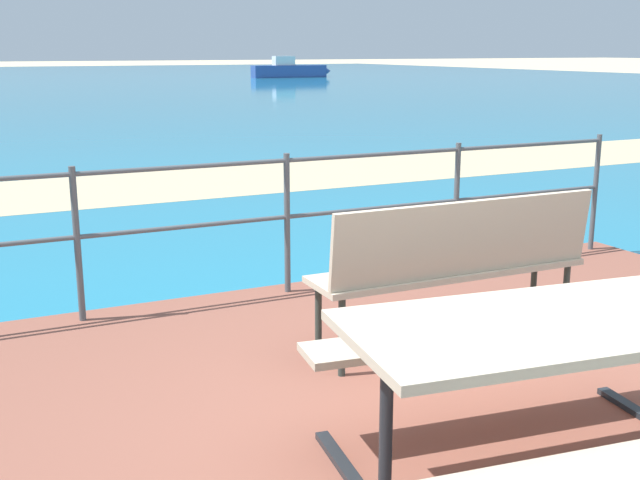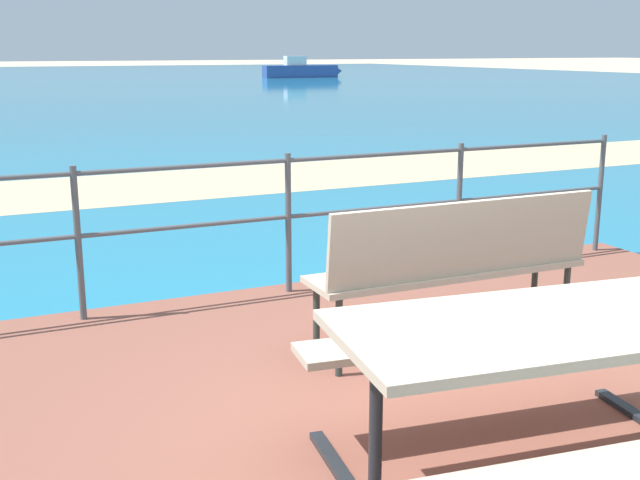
% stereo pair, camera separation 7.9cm
% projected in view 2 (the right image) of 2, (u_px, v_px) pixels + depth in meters
% --- Properties ---
extents(ground_plane, '(240.00, 240.00, 0.00)m').
position_uv_depth(ground_plane, '(484.00, 441.00, 3.74)').
color(ground_plane, beige).
extents(patio_paving, '(6.40, 5.20, 0.06)m').
position_uv_depth(patio_paving, '(484.00, 436.00, 3.74)').
color(patio_paving, brown).
rests_on(patio_paving, ground).
extents(beach_strip, '(54.02, 2.89, 0.01)m').
position_uv_depth(beach_strip, '(137.00, 187.00, 10.55)').
color(beach_strip, tan).
rests_on(beach_strip, ground).
extents(picnic_table, '(1.95, 1.69, 0.75)m').
position_uv_depth(picnic_table, '(563.00, 358.00, 3.06)').
color(picnic_table, '#BCAD93').
rests_on(picnic_table, patio_paving).
extents(park_bench, '(1.72, 0.43, 0.92)m').
position_uv_depth(park_bench, '(456.00, 258.00, 4.59)').
color(park_bench, '#BCAD93').
rests_on(park_bench, patio_paving).
extents(railing_fence, '(5.94, 0.04, 1.02)m').
position_uv_depth(railing_fence, '(288.00, 205.00, 5.70)').
color(railing_fence, '#4C5156').
rests_on(railing_fence, patio_paving).
extents(boat_far, '(5.34, 1.04, 1.33)m').
position_uv_depth(boat_far, '(302.00, 70.00, 50.20)').
color(boat_far, '#2D478C').
rests_on(boat_far, sea_water).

